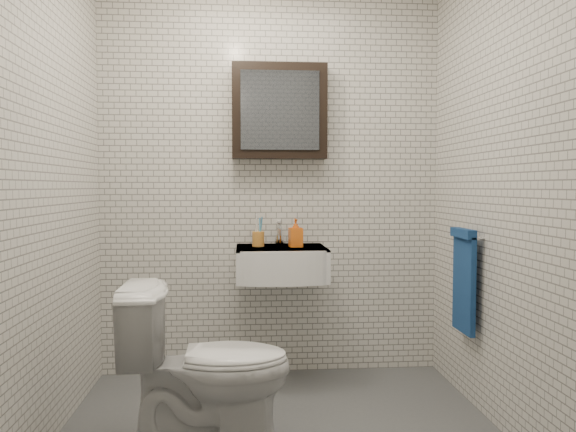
# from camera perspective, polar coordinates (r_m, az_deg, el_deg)

# --- Properties ---
(room_shell) EXTENTS (2.22, 2.02, 2.51)m
(room_shell) POSITION_cam_1_polar(r_m,az_deg,el_deg) (2.68, -0.67, 8.22)
(room_shell) COLOR silver
(room_shell) RESTS_ON ground
(washbasin) EXTENTS (0.55, 0.50, 0.20)m
(washbasin) POSITION_cam_1_polar(r_m,az_deg,el_deg) (3.44, -0.66, -4.80)
(washbasin) COLOR white
(washbasin) RESTS_ON room_shell
(faucet) EXTENTS (0.06, 0.20, 0.15)m
(faucet) POSITION_cam_1_polar(r_m,az_deg,el_deg) (3.61, -0.88, -1.84)
(faucet) COLOR silver
(faucet) RESTS_ON washbasin
(mirror_cabinet) EXTENTS (0.60, 0.15, 0.60)m
(mirror_cabinet) POSITION_cam_1_polar(r_m,az_deg,el_deg) (3.63, -0.88, 10.55)
(mirror_cabinet) COLOR black
(mirror_cabinet) RESTS_ON room_shell
(towel_rail) EXTENTS (0.09, 0.30, 0.58)m
(towel_rail) POSITION_cam_1_polar(r_m,az_deg,el_deg) (3.29, 17.45, -5.84)
(towel_rail) COLOR silver
(towel_rail) RESTS_ON room_shell
(toothbrush_cup) EXTENTS (0.09, 0.09, 0.20)m
(toothbrush_cup) POSITION_cam_1_polar(r_m,az_deg,el_deg) (3.51, -3.04, -2.26)
(toothbrush_cup) COLOR #CC8433
(toothbrush_cup) RESTS_ON washbasin
(soap_bottle) EXTENTS (0.09, 0.09, 0.18)m
(soap_bottle) POSITION_cam_1_polar(r_m,az_deg,el_deg) (3.46, 0.78, -1.72)
(soap_bottle) COLOR orange
(soap_bottle) RESTS_ON washbasin
(toilet) EXTENTS (0.77, 0.44, 0.78)m
(toilet) POSITION_cam_1_polar(r_m,az_deg,el_deg) (2.72, -8.16, -14.90)
(toilet) COLOR white
(toilet) RESTS_ON ground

